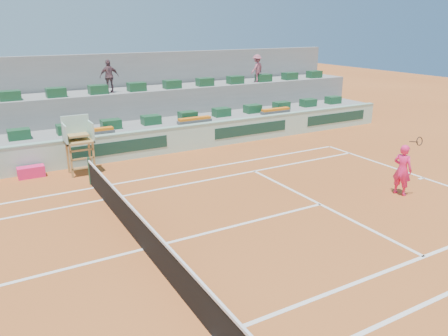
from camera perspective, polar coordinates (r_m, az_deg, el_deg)
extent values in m
plane|color=#A14D1F|center=(12.47, -10.52, -10.41)|extent=(90.00, 90.00, 0.00)
cube|color=gray|center=(22.06, -20.01, 3.21)|extent=(36.00, 4.00, 1.20)
cube|color=gray|center=(23.45, -20.91, 5.71)|extent=(36.00, 2.40, 2.60)
cube|color=gray|center=(24.85, -21.77, 8.39)|extent=(36.00, 0.40, 4.40)
cube|color=#FE2168|center=(19.32, -23.88, -0.47)|extent=(1.03, 0.46, 0.46)
imported|color=brown|center=(23.14, -14.75, 11.50)|extent=(0.97, 0.42, 1.65)
imported|color=#9D4E5F|center=(26.82, 4.31, 12.86)|extent=(1.20, 0.98, 1.61)
cube|color=white|center=(19.41, 24.63, -1.19)|extent=(0.12, 10.97, 0.01)
cube|color=white|center=(17.32, -16.64, -2.49)|extent=(23.77, 0.12, 0.01)
cube|color=white|center=(16.07, -15.47, -4.02)|extent=(23.77, 0.12, 0.01)
cube|color=white|center=(15.47, 12.44, -4.65)|extent=(0.12, 8.23, 0.01)
cube|color=white|center=(12.46, -10.52, -10.39)|extent=(12.80, 0.12, 0.01)
cube|color=white|center=(19.29, 24.37, -1.26)|extent=(0.30, 0.12, 0.01)
cube|color=black|center=(12.25, -10.64, -8.52)|extent=(0.03, 11.87, 0.92)
cube|color=silver|center=(12.04, -10.78, -6.41)|extent=(0.06, 11.87, 0.07)
cylinder|color=#1E472F|center=(17.56, -17.14, -0.37)|extent=(0.10, 0.10, 1.10)
cube|color=#A6D0BE|center=(19.96, -18.85, 1.82)|extent=(36.00, 0.30, 1.20)
cube|color=#80AC99|center=(19.80, -19.04, 3.57)|extent=(36.00, 0.34, 0.06)
cube|color=#13362B|center=(20.23, -13.24, 2.69)|extent=(4.40, 0.02, 0.56)
cube|color=#13362B|center=(23.10, 3.62, 5.06)|extent=(4.40, 0.02, 0.56)
cube|color=#13362B|center=(26.80, 14.50, 6.36)|extent=(4.40, 0.02, 0.56)
cube|color=olive|center=(18.49, -19.33, 0.74)|extent=(0.08, 0.08, 1.35)
cube|color=olive|center=(18.65, -16.63, 1.17)|extent=(0.08, 0.08, 1.35)
cube|color=olive|center=(19.15, -19.73, 1.29)|extent=(0.08, 0.08, 1.35)
cube|color=olive|center=(19.31, -17.12, 1.69)|extent=(0.08, 0.08, 1.35)
cube|color=olive|center=(18.71, -18.42, 3.32)|extent=(1.10, 0.90, 0.08)
cube|color=#A6D0BE|center=(18.96, -18.81, 5.06)|extent=(1.10, 0.08, 1.00)
cube|color=#A6D0BE|center=(18.54, -20.09, 4.16)|extent=(0.06, 0.90, 0.80)
cube|color=#A6D0BE|center=(18.73, -16.97, 4.62)|extent=(0.06, 0.90, 0.80)
cube|color=olive|center=(18.75, -18.55, 4.10)|extent=(0.80, 0.60, 0.08)
cube|color=olive|center=(18.66, -17.88, 0.01)|extent=(0.90, 0.08, 0.06)
cube|color=olive|center=(18.55, -17.99, 1.18)|extent=(0.90, 0.08, 0.06)
cube|color=olive|center=(18.45, -18.10, 2.22)|extent=(0.90, 0.08, 0.06)
cube|color=#184828|center=(20.78, -25.21, 4.02)|extent=(0.90, 0.60, 0.44)
cube|color=#184828|center=(21.01, -19.80, 4.83)|extent=(0.90, 0.60, 0.44)
cube|color=#184828|center=(21.42, -14.54, 5.57)|extent=(0.90, 0.60, 0.44)
cube|color=#184828|center=(22.00, -9.51, 6.23)|extent=(0.90, 0.60, 0.44)
cube|color=#184828|center=(22.75, -4.76, 6.81)|extent=(0.90, 0.60, 0.44)
cube|color=#184828|center=(23.65, -0.34, 7.31)|extent=(0.90, 0.60, 0.44)
cube|color=#184828|center=(24.67, 3.75, 7.73)|extent=(0.90, 0.60, 0.44)
cube|color=#184828|center=(25.81, 7.50, 8.09)|extent=(0.90, 0.60, 0.44)
cube|color=#184828|center=(27.05, 10.93, 8.38)|extent=(0.90, 0.60, 0.44)
cube|color=#184828|center=(28.38, 14.05, 8.62)|extent=(0.90, 0.60, 0.44)
cube|color=#184828|center=(22.40, -26.17, 8.48)|extent=(0.90, 0.60, 0.44)
cube|color=#184828|center=(22.61, -21.09, 9.20)|extent=(0.90, 0.60, 0.44)
cube|color=#184828|center=(22.99, -16.13, 9.83)|extent=(0.90, 0.60, 0.44)
cube|color=#184828|center=(23.54, -11.35, 10.37)|extent=(0.90, 0.60, 0.44)
cube|color=#184828|center=(24.24, -6.80, 10.81)|extent=(0.90, 0.60, 0.44)
cube|color=#184828|center=(25.08, -2.51, 11.17)|extent=(0.90, 0.60, 0.44)
cube|color=#184828|center=(26.05, 1.48, 11.44)|extent=(0.90, 0.60, 0.44)
cube|color=#184828|center=(27.13, 5.17, 11.65)|extent=(0.90, 0.60, 0.44)
cube|color=#184828|center=(28.31, 8.58, 11.80)|extent=(0.90, 0.60, 0.44)
cube|color=#184828|center=(29.58, 11.70, 11.90)|extent=(0.90, 0.60, 0.44)
cube|color=#515151|center=(20.46, -16.59, 4.41)|extent=(1.80, 0.36, 0.16)
cube|color=orange|center=(20.43, -16.63, 4.79)|extent=(1.70, 0.32, 0.12)
cube|color=#515151|center=(22.07, -3.87, 6.11)|extent=(1.80, 0.36, 0.16)
cube|color=orange|center=(22.04, -3.88, 6.46)|extent=(1.70, 0.32, 0.12)
cube|color=#515151|center=(24.62, 6.73, 7.29)|extent=(1.80, 0.36, 0.16)
cube|color=orange|center=(24.59, 6.75, 7.61)|extent=(1.70, 0.32, 0.12)
imported|color=#FE2168|center=(16.95, 22.27, -0.22)|extent=(0.59, 0.76, 1.87)
cylinder|color=black|center=(16.48, 23.54, 3.16)|extent=(0.03, 0.35, 0.09)
torus|color=black|center=(16.34, 24.17, 3.21)|extent=(0.31, 0.08, 0.31)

